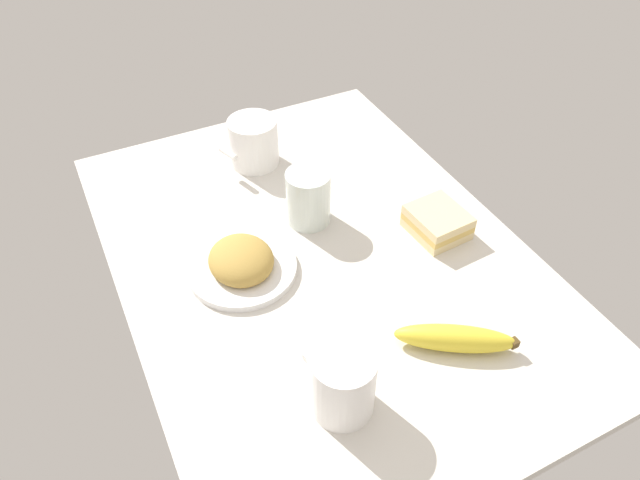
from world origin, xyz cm
name	(u,v)px	position (x,y,z in cm)	size (l,w,h in cm)	color
tabletop	(320,257)	(0.00, 0.00, 1.00)	(90.00, 64.00, 2.00)	beige
plate_of_food	(242,263)	(-1.94, -12.96, 3.76)	(17.54, 17.54, 5.13)	white
coffee_mug_black	(255,141)	(-28.56, 0.23, 6.83)	(9.43, 12.03, 9.40)	white
coffee_mug_milky	(343,383)	(26.60, -10.08, 7.15)	(10.56, 8.24, 10.02)	white
sandwich_main	(437,222)	(4.18, 20.21, 4.20)	(9.99, 9.12, 4.40)	beige
glass_of_milk	(308,200)	(-8.56, 2.02, 6.33)	(7.66, 7.66, 9.85)	silver
banana	(455,338)	(25.48, 8.48, 3.96)	(12.39, 16.52, 3.92)	yellow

